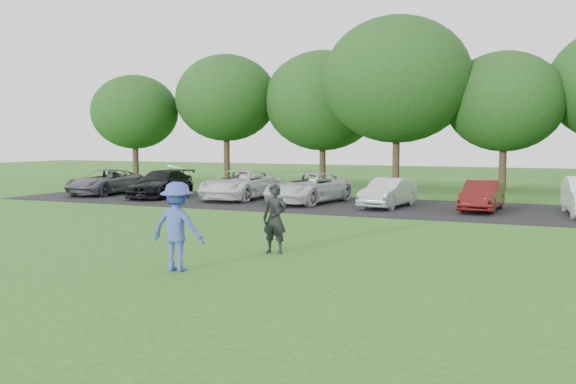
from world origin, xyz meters
The scene contains 6 objects.
ground centered at (0.00, 0.00, 0.00)m, with size 100.00×100.00×0.00m, color #23641C.
parking_lot centered at (0.00, 13.00, 0.01)m, with size 32.00×6.50×0.03m, color black.
frisbee_player centered at (-0.87, 0.19, 0.86)m, with size 1.12×0.65×2.06m.
camera_bystander centered at (0.06, 2.64, 0.78)m, with size 0.57×0.42×1.55m.
parked_cars centered at (-0.81, 13.06, 0.61)m, with size 28.84×5.04×1.26m.
tree_row centered at (1.51, 22.76, 4.91)m, with size 42.39×9.85×8.64m.
Camera 1 is at (5.99, -10.15, 2.54)m, focal length 40.00 mm.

